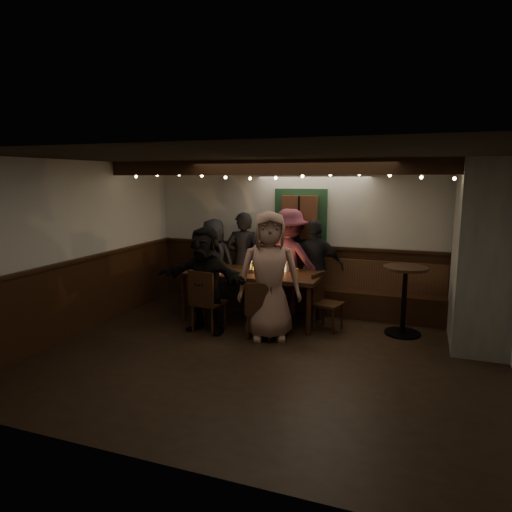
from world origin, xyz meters
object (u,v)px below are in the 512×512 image
at_px(person_b, 243,259).
at_px(person_g, 269,276).
at_px(chair_near_right, 259,307).
at_px(person_d, 289,261).
at_px(chair_end, 323,298).
at_px(person_c, 268,266).
at_px(person_f, 205,279).
at_px(high_top, 405,292).
at_px(dining_table, 252,276).
at_px(person_a, 214,262).
at_px(person_e, 315,267).
at_px(chair_near_left, 205,298).

bearing_deg(person_b, person_g, 108.53).
distance_m(chair_near_right, person_d, 1.53).
distance_m(chair_end, person_g, 1.06).
bearing_deg(person_c, person_f, 83.40).
height_order(chair_end, high_top, high_top).
height_order(high_top, person_c, person_c).
height_order(dining_table, person_a, person_a).
xyz_separation_m(chair_near_right, high_top, (1.97, 0.95, 0.18)).
bearing_deg(person_g, high_top, 3.68).
bearing_deg(person_e, dining_table, 26.62).
relative_size(person_b, person_f, 1.06).
bearing_deg(chair_end, high_top, 7.32).
height_order(chair_near_right, high_top, high_top).
height_order(dining_table, high_top, high_top).
relative_size(dining_table, person_c, 1.41).
relative_size(chair_near_right, person_d, 0.47).
bearing_deg(chair_near_left, person_a, 110.44).
height_order(person_d, person_f, person_d).
bearing_deg(chair_near_left, person_d, 58.94).
distance_m(chair_near_left, person_a, 1.62).
xyz_separation_m(chair_near_right, person_g, (0.12, 0.09, 0.46)).
distance_m(dining_table, person_e, 1.16).
distance_m(dining_table, chair_near_right, 0.95).
relative_size(chair_end, high_top, 0.85).
bearing_deg(high_top, person_b, 167.44).
bearing_deg(person_d, dining_table, 62.72).
bearing_deg(chair_near_right, high_top, 25.69).
xyz_separation_m(person_d, person_f, (-0.91, -1.43, -0.09)).
relative_size(dining_table, person_g, 1.22).
bearing_deg(person_e, chair_end, 100.12).
bearing_deg(chair_near_right, chair_end, 45.51).
height_order(person_b, person_c, person_b).
bearing_deg(chair_end, person_f, -155.72).
height_order(chair_near_right, person_g, person_g).
bearing_deg(dining_table, person_e, 38.85).
bearing_deg(high_top, chair_near_left, -161.31).
distance_m(high_top, person_a, 3.44).
xyz_separation_m(person_b, person_d, (0.90, -0.11, 0.04)).
xyz_separation_m(high_top, person_d, (-1.94, 0.52, 0.25)).
bearing_deg(high_top, person_e, 158.49).
xyz_separation_m(dining_table, chair_near_left, (-0.44, -0.83, -0.20)).
relative_size(person_c, person_f, 0.99).
relative_size(chair_near_left, person_d, 0.53).
xyz_separation_m(dining_table, person_e, (0.90, 0.72, 0.07)).
bearing_deg(chair_end, person_d, 138.05).
xyz_separation_m(person_a, person_g, (1.55, -1.39, 0.14)).
bearing_deg(person_b, person_c, 151.42).
xyz_separation_m(chair_near_left, person_e, (1.34, 1.55, 0.27)).
bearing_deg(person_b, chair_near_right, 103.68).
bearing_deg(person_c, chair_end, 163.27).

